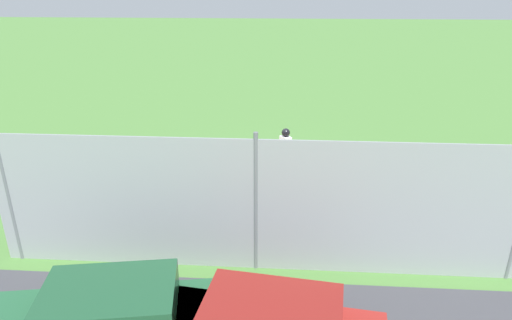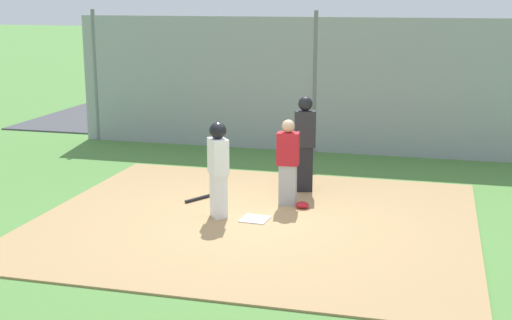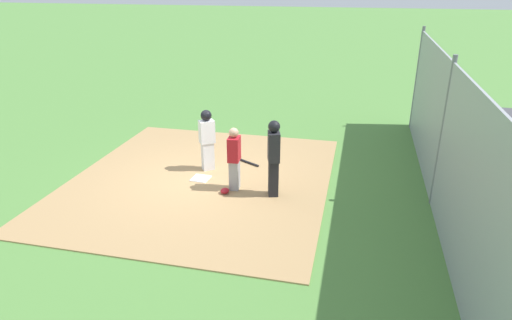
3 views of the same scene
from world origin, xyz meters
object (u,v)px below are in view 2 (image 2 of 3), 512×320
at_px(home_plate, 255,219).
at_px(parked_car_green, 424,113).
at_px(catcher, 288,161).
at_px(baseball_bat, 202,197).
at_px(umpire, 305,141).
at_px(runner, 218,164).
at_px(catcher_mask, 302,205).
at_px(parked_car_red, 319,108).

height_order(home_plate, parked_car_green, parked_car_green).
xyz_separation_m(catcher, baseball_bat, (1.60, 0.07, -0.76)).
xyz_separation_m(umpire, runner, (1.09, 1.97, -0.04)).
xyz_separation_m(umpire, catcher_mask, (-0.19, 1.13, -0.91)).
bearing_deg(parked_car_red, umpire, -75.44).
height_order(baseball_bat, catcher_mask, catcher_mask).
distance_m(runner, baseball_bat, 1.44).
distance_m(umpire, baseball_bat, 2.21).
relative_size(catcher, parked_car_green, 0.35).
height_order(catcher_mask, parked_car_green, parked_car_green).
bearing_deg(parked_car_green, catcher_mask, -114.06).
distance_m(home_plate, parked_car_green, 8.61).
relative_size(catcher_mask, parked_car_red, 0.05).
bearing_deg(runner, parked_car_red, 51.74).
relative_size(runner, parked_car_green, 0.37).
height_order(catcher, baseball_bat, catcher).
bearing_deg(parked_car_red, runner, -84.49).
height_order(umpire, parked_car_green, umpire).
xyz_separation_m(home_plate, parked_car_red, (0.36, -8.41, 0.57)).
bearing_deg(catcher_mask, umpire, -80.67).
bearing_deg(umpire, parked_car_red, 171.23).
xyz_separation_m(home_plate, catcher_mask, (-0.64, -0.84, 0.05)).
xyz_separation_m(runner, parked_car_green, (-3.13, -8.23, -0.35)).
bearing_deg(catcher_mask, baseball_bat, -2.70).
relative_size(catcher_mask, parked_car_green, 0.05).
xyz_separation_m(home_plate, baseball_bat, (1.26, -0.93, 0.02)).
distance_m(baseball_bat, catcher_mask, 1.90).
xyz_separation_m(baseball_bat, parked_car_red, (-0.90, -7.49, 0.55)).
height_order(umpire, runner, umpire).
bearing_deg(umpire, home_plate, -29.02).
bearing_deg(parked_car_red, catcher_mask, -75.13).
bearing_deg(catcher, parked_car_green, 159.72).
relative_size(home_plate, umpire, 0.24).
distance_m(catcher, umpire, 0.99).
relative_size(baseball_bat, catcher_mask, 3.21).
height_order(home_plate, runner, runner).
relative_size(home_plate, baseball_bat, 0.57).
relative_size(parked_car_green, parked_car_red, 1.01).
bearing_deg(catcher, runner, -47.61).
height_order(baseball_bat, parked_car_red, parked_car_red).
bearing_deg(baseball_bat, catcher_mask, 117.06).
distance_m(baseball_bat, parked_car_red, 7.56).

